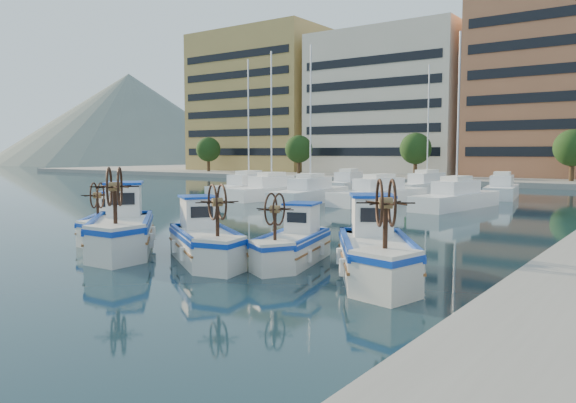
# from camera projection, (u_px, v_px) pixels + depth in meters

# --- Properties ---
(ground) EXTENTS (300.00, 300.00, 0.00)m
(ground) POSITION_uv_depth(u_px,v_px,m) (189.00, 256.00, 20.00)
(ground) COLOR #172D3B
(ground) RESTS_ON ground
(hill_west) EXTENTS (180.00, 180.00, 60.00)m
(hill_west) POSITION_uv_depth(u_px,v_px,m) (131.00, 163.00, 190.27)
(hill_west) COLOR slate
(hill_west) RESTS_ON ground
(yacht_marina) EXTENTS (36.46, 23.34, 11.50)m
(yacht_marina) POSITION_uv_depth(u_px,v_px,m) (415.00, 193.00, 44.17)
(yacht_marina) COLOR white
(yacht_marina) RESTS_ON ground
(fishing_boat_a) EXTENTS (3.74, 4.02, 2.53)m
(fishing_boat_a) POSITION_uv_depth(u_px,v_px,m) (109.00, 223.00, 23.95)
(fishing_boat_a) COLOR silver
(fishing_boat_a) RESTS_ON ground
(fishing_boat_b) EXTENTS (5.03, 4.89, 3.22)m
(fishing_boat_b) POSITION_uv_depth(u_px,v_px,m) (122.00, 228.00, 21.01)
(fishing_boat_b) COLOR silver
(fishing_boat_b) RESTS_ON ground
(fishing_boat_c) EXTENTS (4.47, 3.80, 2.74)m
(fishing_boat_c) POSITION_uv_depth(u_px,v_px,m) (205.00, 239.00, 19.10)
(fishing_boat_c) COLOR silver
(fishing_boat_c) RESTS_ON ground
(fishing_boat_d) EXTENTS (2.56, 4.07, 2.47)m
(fishing_boat_d) POSITION_uv_depth(u_px,v_px,m) (293.00, 242.00, 18.86)
(fishing_boat_d) COLOR silver
(fishing_boat_d) RESTS_ON ground
(fishing_boat_e) EXTENTS (4.18, 4.96, 3.03)m
(fishing_boat_e) POSITION_uv_depth(u_px,v_px,m) (376.00, 250.00, 16.53)
(fishing_boat_e) COLOR silver
(fishing_boat_e) RESTS_ON ground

